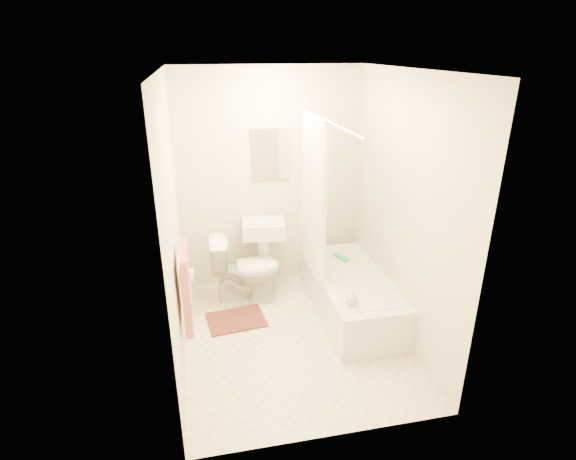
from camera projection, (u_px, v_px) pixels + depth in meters
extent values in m
plane|color=beige|center=(293.00, 337.00, 4.27)|extent=(2.40, 2.40, 0.00)
plane|color=white|center=(295.00, 70.00, 3.36)|extent=(2.40, 2.40, 0.00)
cube|color=beige|center=(270.00, 181.00, 4.90)|extent=(2.00, 0.02, 2.40)
cube|color=beige|center=(173.00, 228.00, 3.62)|extent=(0.02, 2.40, 2.40)
cube|color=beige|center=(403.00, 211.00, 4.00)|extent=(0.02, 2.40, 2.40)
cube|color=white|center=(270.00, 154.00, 4.77)|extent=(0.40, 0.03, 0.55)
cylinder|color=silver|center=(328.00, 121.00, 3.66)|extent=(0.03, 1.70, 0.03)
cube|color=silver|center=(313.00, 197.00, 4.32)|extent=(0.04, 0.80, 1.55)
cylinder|color=silver|center=(179.00, 252.00, 3.44)|extent=(0.02, 0.60, 0.02)
cube|color=#CC7266|center=(187.00, 288.00, 3.57)|extent=(0.06, 0.45, 0.66)
cylinder|color=white|center=(187.00, 275.00, 3.94)|extent=(0.11, 0.12, 0.12)
imported|color=white|center=(246.00, 270.00, 4.76)|extent=(0.75, 0.43, 0.73)
cube|color=#47291C|center=(236.00, 320.00, 4.52)|extent=(0.61, 0.49, 0.02)
imported|color=silver|center=(352.00, 298.00, 3.93)|extent=(0.09, 0.09, 0.17)
cube|color=#30B471|center=(341.00, 257.00, 4.84)|extent=(0.13, 0.21, 0.04)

